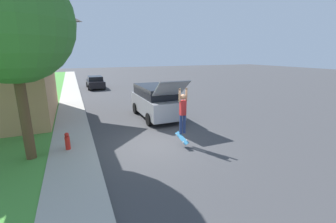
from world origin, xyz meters
TOP-DOWN VIEW (x-y plane):
  - ground_plane at (0.00, 0.00)m, footprint 120.00×120.00m
  - sidewalk at (-3.60, 6.00)m, footprint 1.80×80.00m
  - lawn_tree_near at (-5.07, 0.38)m, footprint 4.19×4.19m
  - suv_parked at (1.42, 4.15)m, footprint 2.11×5.42m
  - car_down_street at (-0.83, 18.78)m, footprint 1.92×4.38m
  - skateboarder at (0.98, -0.55)m, footprint 0.41×0.24m
  - skateboard at (0.84, -0.78)m, footprint 0.32×0.78m
  - fire_hydrant at (-3.77, 0.67)m, footprint 0.20×0.20m

SIDE VIEW (x-z plane):
  - ground_plane at x=0.00m, z-range 0.00..0.00m
  - sidewalk at x=-3.60m, z-range 0.00..0.10m
  - skateboard at x=0.84m, z-range 0.21..0.62m
  - fire_hydrant at x=-3.77m, z-range 0.09..0.82m
  - car_down_street at x=-0.83m, z-range -0.01..1.41m
  - suv_parked at x=1.42m, z-range -0.25..2.42m
  - skateboarder at x=0.98m, z-range 0.58..2.61m
  - lawn_tree_near at x=-5.07m, z-range 1.50..8.56m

